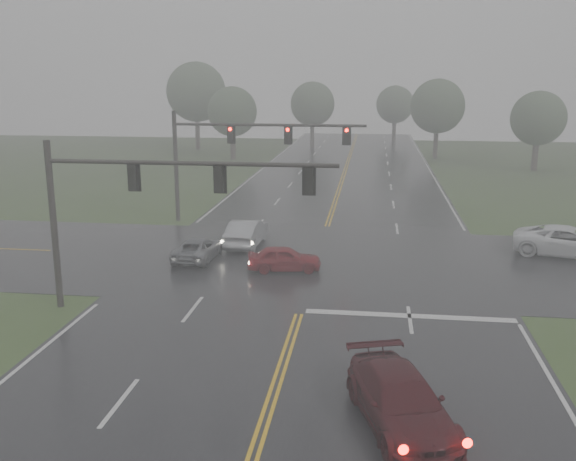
# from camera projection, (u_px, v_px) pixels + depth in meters

# --- Properties ---
(main_road) EXTENTS (18.00, 160.00, 0.02)m
(main_road) POSITION_uv_depth(u_px,v_px,m) (313.00, 272.00, 32.17)
(main_road) COLOR black
(main_road) RESTS_ON ground
(cross_street) EXTENTS (120.00, 14.00, 0.02)m
(cross_street) POSITION_uv_depth(u_px,v_px,m) (316.00, 261.00, 34.09)
(cross_street) COLOR black
(cross_street) RESTS_ON ground
(stop_bar) EXTENTS (8.50, 0.50, 0.01)m
(stop_bar) POSITION_uv_depth(u_px,v_px,m) (409.00, 316.00, 26.19)
(stop_bar) COLOR #BCBCBC
(stop_bar) RESTS_ON ground
(sedan_maroon) EXTENTS (3.58, 5.59, 1.51)m
(sedan_maroon) POSITION_uv_depth(u_px,v_px,m) (399.00, 426.00, 17.99)
(sedan_maroon) COLOR #3A0A0F
(sedan_maroon) RESTS_ON ground
(sedan_red) EXTENTS (3.88, 2.04, 1.26)m
(sedan_red) POSITION_uv_depth(u_px,v_px,m) (284.00, 271.00, 32.35)
(sedan_red) COLOR maroon
(sedan_red) RESTS_ON ground
(sedan_silver) EXTENTS (1.82, 4.72, 1.53)m
(sedan_silver) POSITION_uv_depth(u_px,v_px,m) (247.00, 246.00, 37.12)
(sedan_silver) COLOR #96989D
(sedan_silver) RESTS_ON ground
(car_grey) EXTENTS (2.08, 4.25, 1.16)m
(car_grey) POSITION_uv_depth(u_px,v_px,m) (198.00, 260.00, 34.33)
(car_grey) COLOR slate
(car_grey) RESTS_ON ground
(pickup_white) EXTENTS (6.29, 4.19, 1.60)m
(pickup_white) POSITION_uv_depth(u_px,v_px,m) (568.00, 256.00, 34.96)
(pickup_white) COLOR white
(pickup_white) RESTS_ON ground
(signal_gantry_near) EXTENTS (11.91, 0.31, 7.07)m
(signal_gantry_near) POSITION_uv_depth(u_px,v_px,m) (136.00, 194.00, 25.74)
(signal_gantry_near) COLOR black
(signal_gantry_near) RESTS_ON ground
(signal_gantry_far) EXTENTS (12.72, 0.37, 7.37)m
(signal_gantry_far) POSITION_uv_depth(u_px,v_px,m) (233.00, 145.00, 41.94)
(signal_gantry_far) COLOR black
(signal_gantry_far) RESTS_ON ground
(tree_nw_a) EXTENTS (5.76, 5.76, 8.46)m
(tree_nw_a) POSITION_uv_depth(u_px,v_px,m) (232.00, 112.00, 74.44)
(tree_nw_a) COLOR #352922
(tree_nw_a) RESTS_ON ground
(tree_ne_a) EXTENTS (6.35, 6.35, 9.33)m
(tree_ne_a) POSITION_uv_depth(u_px,v_px,m) (438.00, 106.00, 75.08)
(tree_ne_a) COLOR #352922
(tree_ne_a) RESTS_ON ground
(tree_n_mid) EXTENTS (6.07, 6.07, 8.91)m
(tree_n_mid) POSITION_uv_depth(u_px,v_px,m) (312.00, 104.00, 87.94)
(tree_n_mid) COLOR #352922
(tree_n_mid) RESTS_ON ground
(tree_e_near) EXTENTS (5.56, 5.56, 8.17)m
(tree_e_near) POSITION_uv_depth(u_px,v_px,m) (538.00, 118.00, 65.55)
(tree_e_near) COLOR #352922
(tree_e_near) RESTS_ON ground
(tree_nw_b) EXTENTS (7.82, 7.82, 11.48)m
(tree_nw_b) POSITION_uv_depth(u_px,v_px,m) (196.00, 92.00, 84.42)
(tree_nw_b) COLOR #352922
(tree_nw_b) RESTS_ON ground
(tree_n_far) EXTENTS (5.63, 5.63, 8.26)m
(tree_n_far) POSITION_uv_depth(u_px,v_px,m) (395.00, 105.00, 96.19)
(tree_n_far) COLOR #352922
(tree_n_far) RESTS_ON ground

